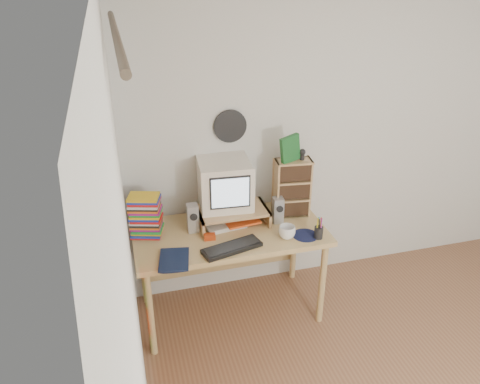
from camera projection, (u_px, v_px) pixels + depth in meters
back_wall at (341, 137)px, 3.77m from camera, size 3.50×0.00×3.50m
left_wall at (138, 323)px, 1.85m from camera, size 0.00×3.50×3.50m
curtain at (141, 272)px, 2.31m from camera, size 0.00×2.20×2.20m
wall_disc at (230, 126)px, 3.45m from camera, size 0.25×0.02×0.25m
desk at (228, 242)px, 3.55m from camera, size 1.40×0.70×0.75m
monitor_riser at (233, 212)px, 3.49m from camera, size 0.52×0.30×0.12m
crt_monitor at (226, 186)px, 3.43m from camera, size 0.40×0.40×0.35m
speaker_left at (193, 218)px, 3.38m from camera, size 0.08×0.08×0.22m
speaker_right at (278, 210)px, 3.50m from camera, size 0.08×0.08×0.20m
keyboard at (232, 248)px, 3.20m from camera, size 0.44×0.24×0.03m
dvd_stack at (146, 217)px, 3.31m from camera, size 0.24×0.20×0.30m
cd_rack at (292, 188)px, 3.55m from camera, size 0.29×0.18×0.46m
mug at (287, 232)px, 3.32m from camera, size 0.15×0.15×0.09m
diary at (159, 259)px, 3.07m from camera, size 0.27×0.22×0.05m
mousepad at (305, 235)px, 3.37m from camera, size 0.19×0.19×0.00m
pen_cup at (319, 230)px, 3.32m from camera, size 0.08×0.08×0.13m
papers at (230, 222)px, 3.51m from camera, size 0.32×0.25×0.04m
red_box at (210, 237)px, 3.32m from camera, size 0.08×0.06×0.04m
game_box at (290, 149)px, 3.38m from camera, size 0.16×0.08×0.20m
webcam at (302, 154)px, 3.44m from camera, size 0.05×0.05×0.08m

